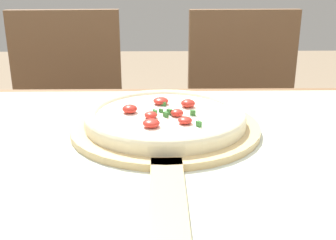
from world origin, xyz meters
name	(u,v)px	position (x,y,z in m)	size (l,w,h in m)	color
dining_table	(164,227)	(0.00, 0.00, 0.64)	(1.46, 0.86, 0.75)	brown
towel_cloth	(164,165)	(0.00, 0.00, 0.75)	(1.38, 0.78, 0.00)	silver
pizza_peel	(168,133)	(0.01, 0.11, 0.76)	(0.33, 0.57, 0.01)	tan
pizza	(168,117)	(0.01, 0.14, 0.78)	(0.28, 0.28, 0.03)	beige
chair_left	(68,124)	(-0.33, 0.81, 0.52)	(0.42, 0.42, 0.90)	brown
chair_right	(245,123)	(0.29, 0.81, 0.52)	(0.41, 0.41, 0.90)	brown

